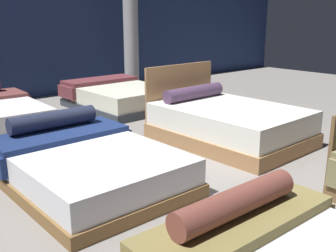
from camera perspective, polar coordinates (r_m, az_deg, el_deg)
The scene contains 6 objects.
ground_plane at distance 4.96m, azimuth 1.90°, elevation -5.83°, with size 18.00×18.00×0.02m, color gray.
showroom_back_wall at distance 9.24m, azimuth -21.80°, elevation 14.20°, with size 18.00×0.06×3.50m, color navy.
bed_2 at distance 4.45m, azimuth -11.56°, elevation -5.46°, with size 1.63×2.07×0.69m.
bed_3 at distance 5.89m, azimuth 8.44°, elevation 0.45°, with size 1.56×2.16×1.05m.
bed_5 at distance 8.05m, azimuth -7.07°, elevation 4.22°, with size 1.66×2.08×0.52m.
support_pillar at distance 9.68m, azimuth -5.38°, elevation 15.21°, with size 0.35×0.35×3.50m, color #99999E.
Camera 1 is at (-3.15, -3.37, 1.80)m, focal length 42.62 mm.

